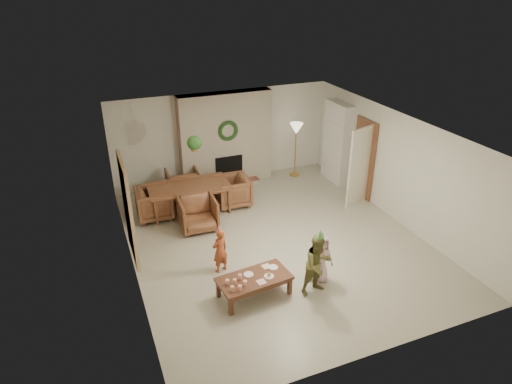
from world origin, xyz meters
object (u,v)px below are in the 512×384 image
dining_table (190,199)px  child_plaid (318,265)px  child_pink (321,258)px  coffee_table_top (254,279)px  dining_chair_near (198,214)px  dining_chair_right (232,191)px  dining_chair_left (155,203)px  dining_chair_far (183,184)px  child_red (220,251)px

dining_table → child_plaid: size_ratio=1.64×
dining_table → child_pink: (1.57, -3.55, 0.15)m
coffee_table_top → child_pink: size_ratio=1.32×
coffee_table_top → child_plaid: 1.16m
dining_chair_near → child_pink: (1.60, -2.71, 0.12)m
child_pink → dining_chair_right: bearing=98.6°
dining_chair_right → child_plaid: 3.80m
dining_chair_left → dining_chair_right: same height
child_plaid → dining_chair_near: bearing=107.1°
dining_chair_near → dining_chair_far: bearing=90.0°
coffee_table_top → child_red: (-0.33, 0.93, 0.10)m
child_plaid → child_pink: child_plaid is taller
dining_chair_right → coffee_table_top: (-0.80, -3.46, -0.01)m
dining_chair_far → child_plaid: bearing=108.1°
dining_chair_far → dining_chair_left: (-0.88, -0.81, 0.00)m
dining_chair_right → child_red: bearing=-21.7°
dining_chair_left → coffee_table_top: dining_chair_left is taller
child_red → dining_chair_near: bearing=-110.1°
coffee_table_top → child_plaid: (1.09, -0.32, 0.22)m
dining_chair_near → child_plaid: (1.39, -2.98, 0.21)m
dining_chair_right → coffee_table_top: size_ratio=0.64×
dining_table → coffee_table_top: dining_table is taller
dining_chair_left → child_red: bearing=-161.1°
child_red → child_pink: child_pink is taller
child_red → child_plaid: 1.90m
child_pink → dining_table: bearing=114.1°
dining_chair_far → dining_table: bearing=90.0°
dining_chair_far → child_red: 3.42m
coffee_table_top → dining_chair_far: bearing=87.0°
dining_chair_far → child_red: bearing=90.5°
child_red → child_pink: (1.64, -0.98, 0.03)m
child_red → child_plaid: size_ratio=0.79×
dining_table → dining_chair_far: dining_chair_far is taller
dining_chair_near → dining_chair_right: 1.36m
dining_chair_near → dining_table: bearing=90.0°
dining_chair_right → child_red: 2.77m
child_plaid → child_pink: bearing=43.8°
dining_chair_left → child_red: size_ratio=0.89×
dining_chair_left → dining_chair_near: bearing=-135.0°
child_red → dining_chair_left: bearing=-92.3°
dining_chair_near → child_plaid: child_plaid is taller
dining_chair_left → dining_chair_right: 1.91m
dining_chair_right → child_pink: child_pink is taller
dining_chair_far → child_plaid: (1.32, -4.67, 0.21)m
dining_chair_near → dining_chair_right: bearing=38.7°
coffee_table_top → child_red: bearing=103.6°
coffee_table_top → child_red: 0.99m
dining_chair_right → dining_chair_near: bearing=-51.3°
child_plaid → child_pink: (0.21, 0.27, -0.10)m
dining_chair_left → child_plaid: (2.20, -3.86, 0.21)m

